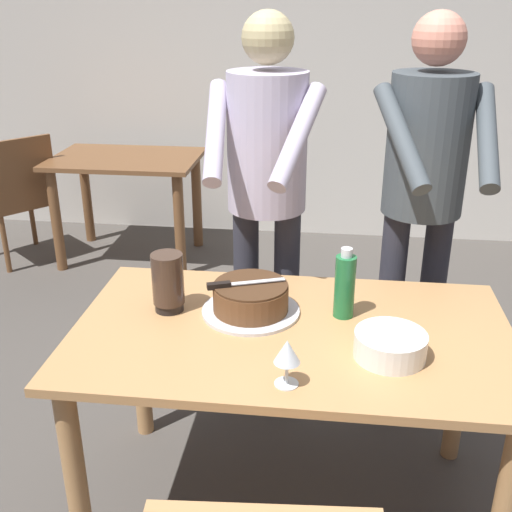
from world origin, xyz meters
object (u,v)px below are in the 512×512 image
object	(u,v)px
cake_knife	(230,284)
plate_stack	(390,345)
hurricane_lamp	(168,282)
background_table	(127,180)
person_cutting_cake	(266,180)
water_bottle	(345,285)
main_dining_table	(291,360)
wine_glass_near	(287,353)
cake_on_platter	(251,299)
person_standing_beside	(424,183)
background_chair_1	(18,195)

from	to	relation	value
cake_knife	plate_stack	bearing A→B (deg)	-21.45
hurricane_lamp	background_table	distance (m)	2.33
person_cutting_cake	background_table	xyz separation A→B (m)	(-1.14, 1.60, -0.50)
water_bottle	hurricane_lamp	distance (m)	0.60
background_table	hurricane_lamp	bearing A→B (deg)	-68.25
main_dining_table	hurricane_lamp	bearing A→B (deg)	168.64
wine_glass_near	hurricane_lamp	world-z (taller)	hurricane_lamp
main_dining_table	water_bottle	xyz separation A→B (m)	(0.17, 0.12, 0.23)
cake_on_platter	wine_glass_near	distance (m)	0.44
person_standing_beside	person_cutting_cake	bearing A→B (deg)	-177.27
cake_on_platter	water_bottle	xyz separation A→B (m)	(0.32, 0.02, 0.06)
cake_knife	person_cutting_cake	distance (m)	0.60
cake_knife	background_table	size ratio (longest dim) A/B	0.26
person_cutting_cake	background_chair_1	bearing A→B (deg)	142.42
cake_on_platter	cake_knife	size ratio (longest dim) A/B	1.30
main_dining_table	hurricane_lamp	world-z (taller)	hurricane_lamp
plate_stack	hurricane_lamp	xyz separation A→B (m)	(-0.74, 0.22, 0.07)
person_cutting_cake	person_standing_beside	size ratio (longest dim) A/B	1.00
hurricane_lamp	person_standing_beside	distance (m)	1.10
person_cutting_cake	background_table	distance (m)	2.02
main_dining_table	background_chair_1	bearing A→B (deg)	134.31
main_dining_table	background_chair_1	xyz separation A→B (m)	(-2.02, 2.07, -0.14)
water_bottle	background_table	xyz separation A→B (m)	(-1.46, 2.11, -0.29)
person_cutting_cake	person_standing_beside	distance (m)	0.63
plate_stack	person_standing_beside	distance (m)	0.86
plate_stack	wine_glass_near	world-z (taller)	wine_glass_near
plate_stack	hurricane_lamp	world-z (taller)	hurricane_lamp
water_bottle	person_cutting_cake	distance (m)	0.64
cake_on_platter	person_cutting_cake	xyz separation A→B (m)	(-0.00, 0.53, 0.27)
cake_knife	water_bottle	size ratio (longest dim) A/B	1.05
cake_on_platter	cake_knife	world-z (taller)	cake_knife
cake_on_platter	hurricane_lamp	distance (m)	0.29
wine_glass_near	person_standing_beside	xyz separation A→B (m)	(0.47, 0.98, 0.22)
wine_glass_near	background_chair_1	bearing A→B (deg)	130.40
wine_glass_near	background_table	size ratio (longest dim) A/B	0.14
plate_stack	hurricane_lamp	distance (m)	0.78
background_chair_1	plate_stack	bearing A→B (deg)	-43.38
wine_glass_near	person_standing_beside	distance (m)	1.11
hurricane_lamp	person_standing_beside	world-z (taller)	person_standing_beside
main_dining_table	cake_on_platter	bearing A→B (deg)	145.96
person_cutting_cake	plate_stack	bearing A→B (deg)	-58.90
wine_glass_near	hurricane_lamp	bearing A→B (deg)	137.86
cake_on_platter	plate_stack	size ratio (longest dim) A/B	1.55
cake_on_platter	background_chair_1	xyz separation A→B (m)	(-1.87, 1.97, -0.31)
plate_stack	person_standing_beside	bearing A→B (deg)	77.93
background_chair_1	main_dining_table	bearing A→B (deg)	-45.69
hurricane_lamp	background_chair_1	size ratio (longest dim) A/B	0.23
person_cutting_cake	background_chair_1	size ratio (longest dim) A/B	1.91
person_standing_beside	plate_stack	bearing A→B (deg)	-102.07
plate_stack	person_standing_beside	size ratio (longest dim) A/B	0.13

